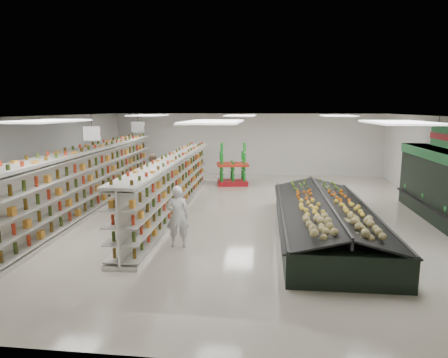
# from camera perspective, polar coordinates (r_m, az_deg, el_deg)

# --- Properties ---
(floor) EXTENTS (16.00, 16.00, 0.00)m
(floor) POSITION_cam_1_polar(r_m,az_deg,el_deg) (13.45, 0.98, -4.85)
(floor) COLOR beige
(floor) RESTS_ON ground
(ceiling) EXTENTS (14.00, 16.00, 0.02)m
(ceiling) POSITION_cam_1_polar(r_m,az_deg,el_deg) (13.00, 1.02, 8.91)
(ceiling) COLOR white
(ceiling) RESTS_ON wall_back
(wall_back) EXTENTS (14.00, 0.02, 3.20)m
(wall_back) POSITION_cam_1_polar(r_m,az_deg,el_deg) (21.05, 3.17, 4.97)
(wall_back) COLOR silver
(wall_back) RESTS_ON floor
(wall_front) EXTENTS (14.00, 0.02, 3.20)m
(wall_front) POSITION_cam_1_polar(r_m,az_deg,el_deg) (5.43, -7.57, -10.04)
(wall_front) COLOR silver
(wall_front) RESTS_ON floor
(wall_left) EXTENTS (0.02, 16.00, 3.20)m
(wall_left) POSITION_cam_1_polar(r_m,az_deg,el_deg) (15.47, -25.78, 2.15)
(wall_left) COLOR silver
(wall_left) RESTS_ON floor
(aisle_sign_near) EXTENTS (0.52, 0.06, 0.75)m
(aisle_sign_near) POSITION_cam_1_polar(r_m,az_deg,el_deg) (12.08, -18.34, 6.20)
(aisle_sign_near) COLOR white
(aisle_sign_near) RESTS_ON ceiling
(aisle_sign_far) EXTENTS (0.52, 0.06, 0.75)m
(aisle_sign_far) POSITION_cam_1_polar(r_m,az_deg,el_deg) (15.79, -12.21, 7.26)
(aisle_sign_far) COLOR white
(aisle_sign_far) RESTS_ON ceiling
(gondola_left) EXTENTS (1.47, 12.30, 2.13)m
(gondola_left) POSITION_cam_1_polar(r_m,az_deg,el_deg) (14.78, -18.24, -0.13)
(gondola_left) COLOR silver
(gondola_left) RESTS_ON floor
(gondola_center) EXTENTS (0.99, 10.60, 1.83)m
(gondola_center) POSITION_cam_1_polar(r_m,az_deg,el_deg) (13.71, -7.24, -1.03)
(gondola_center) COLOR silver
(gondola_center) RESTS_ON floor
(produce_island) EXTENTS (2.69, 7.18, 1.07)m
(produce_island) POSITION_cam_1_polar(r_m,az_deg,el_deg) (11.39, 14.16, -5.38)
(produce_island) COLOR black
(produce_island) RESTS_ON floor
(soda_endcap) EXTENTS (1.55, 1.19, 1.79)m
(soda_endcap) POSITION_cam_1_polar(r_m,az_deg,el_deg) (18.12, 1.22, 1.83)
(soda_endcap) COLOR #A2121B
(soda_endcap) RESTS_ON floor
(shopper_main) EXTENTS (0.62, 0.46, 1.58)m
(shopper_main) POSITION_cam_1_polar(r_m,az_deg,el_deg) (10.11, -6.66, -5.33)
(shopper_main) COLOR white
(shopper_main) RESTS_ON floor
(shopper_background) EXTENTS (0.82, 0.95, 1.68)m
(shopper_background) POSITION_cam_1_polar(r_m,az_deg,el_deg) (16.25, -9.96, 0.62)
(shopper_background) COLOR #987A5D
(shopper_background) RESTS_ON floor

